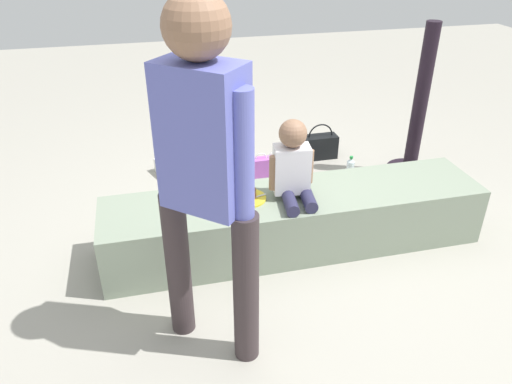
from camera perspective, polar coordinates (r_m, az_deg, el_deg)
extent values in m
plane|color=#9E9A8E|center=(3.17, 4.38, -6.12)|extent=(12.00, 12.00, 0.00)
cube|color=gray|center=(3.06, 4.51, -3.31)|extent=(2.33, 0.51, 0.37)
cylinder|color=#292847|center=(2.83, 3.92, -1.04)|extent=(0.11, 0.25, 0.08)
cylinder|color=#292847|center=(2.87, 5.99, -0.62)|extent=(0.11, 0.25, 0.08)
cube|color=white|center=(2.87, 4.14, 2.68)|extent=(0.22, 0.16, 0.28)
sphere|color=#8C664C|center=(2.77, 4.30, 6.80)|extent=(0.16, 0.16, 0.16)
cylinder|color=#8C664C|center=(2.83, 2.02, 2.22)|extent=(0.05, 0.05, 0.21)
cylinder|color=#8C664C|center=(2.92, 6.19, 2.96)|extent=(0.05, 0.05, 0.21)
cylinder|color=#362C2E|center=(2.22, -1.17, -11.31)|extent=(0.12, 0.12, 0.78)
cylinder|color=#362C2E|center=(2.38, -9.02, -8.49)|extent=(0.12, 0.12, 0.78)
cube|color=#5C62B9|center=(1.93, -6.18, 6.19)|extent=(0.38, 0.37, 0.60)
sphere|color=#8C664C|center=(1.81, -6.94, 18.65)|extent=(0.25, 0.25, 0.25)
cylinder|color=#5C62B9|center=(1.87, -1.59, 3.67)|extent=(0.09, 0.09, 0.57)
cylinder|color=#5C62B9|center=(2.05, -10.22, 5.61)|extent=(0.09, 0.09, 0.57)
cylinder|color=yellow|center=(2.91, -0.97, -0.71)|extent=(0.22, 0.22, 0.01)
cylinder|color=brown|center=(2.90, -0.98, -0.23)|extent=(0.10, 0.10, 0.05)
cylinder|color=brown|center=(2.88, -0.98, 0.23)|extent=(0.10, 0.10, 0.01)
cube|color=silver|center=(2.91, 0.23, -0.52)|extent=(0.11, 0.04, 0.00)
cube|color=#B259BF|center=(3.74, 1.32, 2.24)|extent=(0.23, 0.09, 0.25)
torus|color=white|center=(3.67, 0.58, 3.92)|extent=(0.09, 0.01, 0.09)
torus|color=white|center=(3.69, 2.10, 4.07)|extent=(0.09, 0.01, 0.09)
cylinder|color=black|center=(4.21, 17.31, 2.46)|extent=(0.36, 0.36, 0.04)
cylinder|color=black|center=(3.98, 18.59, 10.09)|extent=(0.11, 0.11, 1.15)
cylinder|color=silver|center=(3.95, 10.85, 2.46)|extent=(0.06, 0.06, 0.16)
cone|color=silver|center=(3.91, 10.98, 3.67)|extent=(0.05, 0.05, 0.03)
cylinder|color=#268C3F|center=(3.90, 11.01, 3.97)|extent=(0.03, 0.03, 0.02)
cylinder|color=silver|center=(4.04, -4.97, 3.63)|extent=(0.07, 0.07, 0.17)
cone|color=silver|center=(4.00, -5.03, 4.89)|extent=(0.07, 0.07, 0.03)
cylinder|color=white|center=(3.99, -5.05, 5.20)|extent=(0.03, 0.03, 0.02)
cylinder|color=red|center=(4.04, 2.17, 3.14)|extent=(0.09, 0.09, 0.09)
cube|color=white|center=(4.03, -8.78, 2.91)|extent=(0.41, 0.40, 0.11)
cube|color=black|center=(4.27, 7.40, 5.22)|extent=(0.29, 0.13, 0.20)
torus|color=black|center=(4.23, 7.49, 6.47)|extent=(0.22, 0.01, 0.22)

